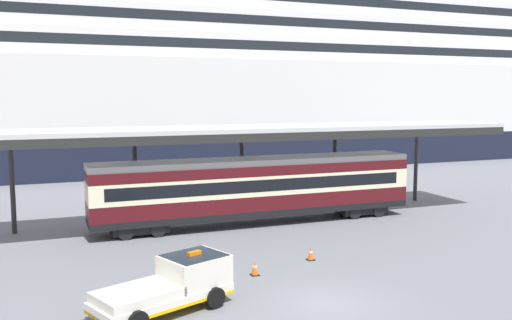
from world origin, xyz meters
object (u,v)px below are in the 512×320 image
cruise_ship (192,52)px  train_carriage (257,187)px  traffic_cone_mid (311,253)px  traffic_cone_near (255,268)px  service_truck (174,283)px

cruise_ship → train_carriage: size_ratio=6.40×
train_carriage → traffic_cone_mid: bearing=-92.5°
cruise_ship → train_carriage: cruise_ship is taller
train_carriage → traffic_cone_near: 10.24m
traffic_cone_near → traffic_cone_mid: bearing=18.9°
cruise_ship → traffic_cone_near: cruise_ship is taller
train_carriage → service_truck: 14.31m
train_carriage → traffic_cone_mid: train_carriage is taller
service_truck → traffic_cone_near: service_truck is taller
service_truck → traffic_cone_mid: service_truck is taller
cruise_ship → service_truck: bearing=-105.5°
service_truck → cruise_ship: bearing=74.5°
traffic_cone_mid → train_carriage: bearing=87.5°
cruise_ship → traffic_cone_near: bearing=-101.4°
service_truck → traffic_cone_near: bearing=31.1°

